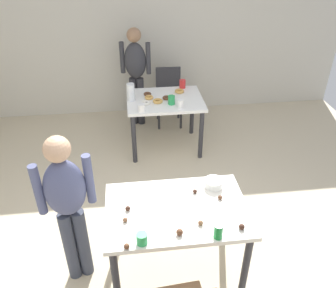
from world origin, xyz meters
The scene contains 30 objects.
ground_plane centered at (0.00, 0.00, 0.00)m, with size 6.40×6.40×0.00m, color beige.
wall_back centered at (0.00, 3.20, 1.30)m, with size 6.40×0.10×2.60m, color beige.
dining_table_near centered at (0.02, -0.16, 0.65)m, with size 1.17×0.78×0.75m.
dining_table_far centered at (0.16, 1.94, 0.64)m, with size 1.01×0.78×0.75m.
chair_far_table centered at (0.30, 2.69, 0.50)m, with size 0.42×0.42×0.87m.
person_girl_near centered at (-0.84, -0.10, 0.87)m, with size 0.45×0.27×1.46m.
person_adult_far centered at (-0.19, 2.69, 0.90)m, with size 0.45×0.27×1.50m.
mixing_bowl centered at (0.38, 0.08, 0.79)m, with size 0.16×0.16×0.07m, color white.
soda_can centered at (0.28, -0.50, 0.81)m, with size 0.07×0.07×0.12m, color #198438.
fork_near centered at (0.20, -0.17, 0.75)m, with size 0.17×0.02×0.01m, color silver.
cup_near_0 centered at (-0.28, -0.49, 0.80)m, with size 0.08×0.08×0.09m, color green.
cake_ball_0 centered at (0.18, -0.36, 0.77)m, with size 0.04×0.04×0.04m, color brown.
cake_ball_1 centered at (0.40, -0.09, 0.77)m, with size 0.04×0.04×0.04m, color brown.
cake_ball_2 centered at (-0.40, -0.53, 0.77)m, with size 0.04×0.04×0.04m, color brown.
cake_ball_3 centered at (0.20, 0.01, 0.77)m, with size 0.04×0.04×0.04m, color #3D2319.
cake_ball_4 centered at (-0.38, -0.13, 0.77)m, with size 0.04×0.04×0.04m, color #3D2319.
cake_ball_5 centered at (0.00, -0.44, 0.78)m, with size 0.05×0.05×0.05m, color brown.
cake_ball_6 centered at (0.48, -0.44, 0.77)m, with size 0.05×0.05×0.05m, color #3D2319.
cake_ball_7 centered at (-0.40, -0.26, 0.77)m, with size 0.04×0.04×0.04m, color brown.
pitcher_far centered at (-0.29, 1.95, 0.87)m, with size 0.10×0.10×0.23m, color white.
cup_far_0 centered at (0.32, 1.64, 0.81)m, with size 0.07×0.07×0.12m, color white.
cup_far_1 centered at (0.23, 1.77, 0.81)m, with size 0.09×0.09×0.11m, color green.
cup_far_2 centered at (0.45, 2.28, 0.81)m, with size 0.09×0.09×0.12m, color red.
cup_far_3 centered at (-0.17, 1.60, 0.80)m, with size 0.09×0.09×0.10m, color white.
donut_far_0 centered at (-0.06, 2.09, 0.77)m, with size 0.10×0.10×0.03m, color brown.
donut_far_1 centered at (0.18, 1.94, 0.77)m, with size 0.11×0.11×0.03m, color brown.
donut_far_2 centered at (-0.05, 1.97, 0.77)m, with size 0.12×0.12×0.03m, color gold.
donut_far_3 centered at (0.06, 1.84, 0.77)m, with size 0.13×0.13×0.04m, color gold.
donut_far_4 centered at (0.38, 2.12, 0.77)m, with size 0.13×0.13×0.04m, color gold.
donut_far_5 centered at (-0.10, 1.81, 0.77)m, with size 0.12×0.12×0.03m, color white.
Camera 1 is at (-0.31, -2.25, 2.72)m, focal length 37.21 mm.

